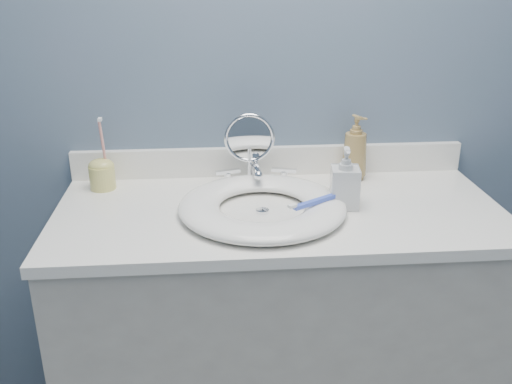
{
  "coord_description": "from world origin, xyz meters",
  "views": [
    {
      "loc": [
        -0.18,
        -0.45,
        1.51
      ],
      "look_at": [
        -0.07,
        0.94,
        0.94
      ],
      "focal_mm": 40.0,
      "sensor_mm": 36.0,
      "label": 1
    }
  ],
  "objects": [
    {
      "name": "back_wall",
      "position": [
        0.0,
        1.25,
        1.2
      ],
      "size": [
        2.2,
        0.02,
        2.4
      ],
      "primitive_type": "cube",
      "color": "slate",
      "rests_on": "ground"
    },
    {
      "name": "vanity_cabinet",
      "position": [
        0.0,
        0.97,
        0.42
      ],
      "size": [
        1.2,
        0.55,
        0.85
      ],
      "primitive_type": "cube",
      "color": "#B8B4A8",
      "rests_on": "ground"
    },
    {
      "name": "countertop",
      "position": [
        0.0,
        0.97,
        0.86
      ],
      "size": [
        1.22,
        0.57,
        0.03
      ],
      "primitive_type": "cube",
      "color": "white",
      "rests_on": "vanity_cabinet"
    },
    {
      "name": "backsplash",
      "position": [
        0.0,
        1.24,
        0.93
      ],
      "size": [
        1.22,
        0.02,
        0.09
      ],
      "primitive_type": "cube",
      "color": "white",
      "rests_on": "countertop"
    },
    {
      "name": "basin",
      "position": [
        -0.05,
        0.94,
        0.9
      ],
      "size": [
        0.45,
        0.45,
        0.04
      ],
      "primitive_type": null,
      "color": "white",
      "rests_on": "countertop"
    },
    {
      "name": "drain",
      "position": [
        -0.05,
        0.94,
        0.88
      ],
      "size": [
        0.04,
        0.04,
        0.01
      ],
      "primitive_type": "cylinder",
      "color": "silver",
      "rests_on": "countertop"
    },
    {
      "name": "faucet",
      "position": [
        -0.05,
        1.14,
        0.91
      ],
      "size": [
        0.25,
        0.13,
        0.07
      ],
      "color": "silver",
      "rests_on": "countertop"
    },
    {
      "name": "makeup_mirror",
      "position": [
        -0.07,
        1.15,
        1.0
      ],
      "size": [
        0.15,
        0.08,
        0.22
      ],
      "rotation": [
        0.0,
        0.0,
        -0.04
      ],
      "color": "silver",
      "rests_on": "countertop"
    },
    {
      "name": "soap_bottle_amber",
      "position": [
        0.26,
        1.18,
        0.98
      ],
      "size": [
        0.11,
        0.11,
        0.2
      ],
      "primitive_type": "imported",
      "rotation": [
        0.0,
        0.0,
        0.56
      ],
      "color": "olive",
      "rests_on": "countertop"
    },
    {
      "name": "soap_bottle_clear",
      "position": [
        0.18,
        0.97,
        0.96
      ],
      "size": [
        0.08,
        0.09,
        0.17
      ],
      "primitive_type": "imported",
      "rotation": [
        0.0,
        0.0,
        -0.12
      ],
      "color": "silver",
      "rests_on": "countertop"
    },
    {
      "name": "toothbrush_holder",
      "position": [
        -0.5,
        1.16,
        0.93
      ],
      "size": [
        0.08,
        0.08,
        0.22
      ],
      "rotation": [
        0.0,
        0.0,
        -0.33
      ],
      "color": "#CBC365",
      "rests_on": "countertop"
    },
    {
      "name": "toothbrush_lying",
      "position": [
        0.08,
        0.9,
        0.92
      ],
      "size": [
        0.15,
        0.1,
        0.02
      ],
      "rotation": [
        0.0,
        0.0,
        0.56
      ],
      "color": "blue",
      "rests_on": "basin"
    }
  ]
}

